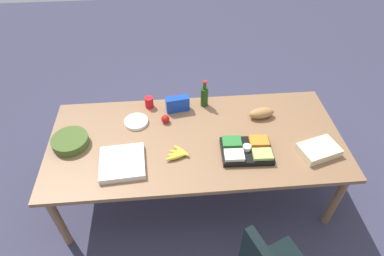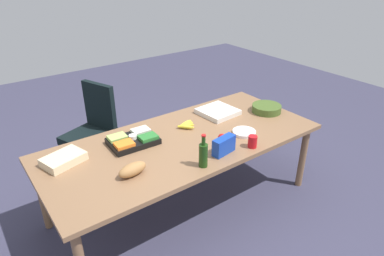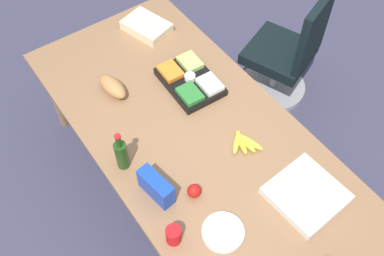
% 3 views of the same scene
% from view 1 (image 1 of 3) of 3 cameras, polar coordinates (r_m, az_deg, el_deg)
% --- Properties ---
extents(ground_plane, '(10.00, 10.00, 0.00)m').
position_cam_1_polar(ground_plane, '(3.42, 0.61, -10.59)').
color(ground_plane, '#38374E').
extents(conference_table, '(2.58, 1.15, 0.74)m').
position_cam_1_polar(conference_table, '(2.89, 0.71, -2.67)').
color(conference_table, '#845F41').
rests_on(conference_table, ground).
extents(sheet_cake, '(0.37, 0.30, 0.07)m').
position_cam_1_polar(sheet_cake, '(2.91, 21.49, -3.62)').
color(sheet_cake, beige).
rests_on(sheet_cake, conference_table).
extents(salad_bowl, '(0.38, 0.38, 0.08)m').
position_cam_1_polar(salad_bowl, '(2.96, -20.72, -2.21)').
color(salad_bowl, '#425924').
rests_on(salad_bowl, conference_table).
extents(bread_loaf, '(0.25, 0.14, 0.10)m').
position_cam_1_polar(bread_loaf, '(3.09, 12.18, 2.59)').
color(bread_loaf, '#A37241').
rests_on(bread_loaf, conference_table).
extents(pizza_box, '(0.38, 0.38, 0.05)m').
position_cam_1_polar(pizza_box, '(2.69, -12.22, -6.02)').
color(pizza_box, silver).
rests_on(pizza_box, conference_table).
extents(banana_bunch, '(0.21, 0.18, 0.04)m').
position_cam_1_polar(banana_bunch, '(2.69, -2.40, -4.58)').
color(banana_bunch, gold).
rests_on(banana_bunch, conference_table).
extents(apple_red, '(0.10, 0.10, 0.08)m').
position_cam_1_polar(apple_red, '(2.99, -4.74, 1.61)').
color(apple_red, '#B51511').
rests_on(apple_red, conference_table).
extents(veggie_tray, '(0.43, 0.32, 0.09)m').
position_cam_1_polar(veggie_tray, '(2.74, 9.61, -3.88)').
color(veggie_tray, black).
rests_on(veggie_tray, conference_table).
extents(paper_plate_stack, '(0.25, 0.25, 0.03)m').
position_cam_1_polar(paper_plate_stack, '(3.03, -9.83, 1.11)').
color(paper_plate_stack, white).
rests_on(paper_plate_stack, conference_table).
extents(chip_bag_blue, '(0.23, 0.11, 0.15)m').
position_cam_1_polar(chip_bag_blue, '(3.08, -2.59, 4.27)').
color(chip_bag_blue, '#143BAC').
rests_on(chip_bag_blue, conference_table).
extents(wine_bottle, '(0.09, 0.09, 0.29)m').
position_cam_1_polar(wine_bottle, '(3.12, 2.21, 5.65)').
color(wine_bottle, '#1C3D12').
rests_on(wine_bottle, conference_table).
extents(red_solo_cup, '(0.09, 0.09, 0.11)m').
position_cam_1_polar(red_solo_cup, '(3.16, -7.59, 4.52)').
color(red_solo_cup, red).
rests_on(red_solo_cup, conference_table).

